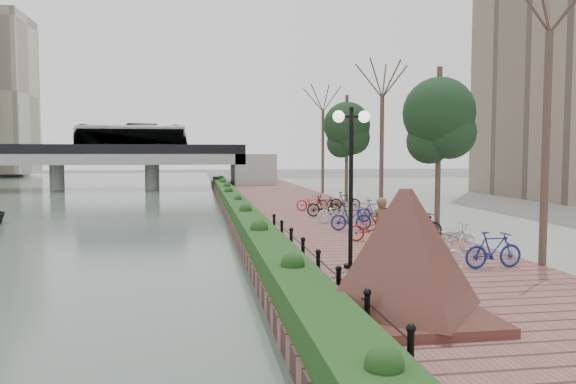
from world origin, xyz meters
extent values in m
plane|color=#59595B|center=(0.00, 0.00, 0.00)|extent=(220.00, 220.00, 0.00)
cube|color=brown|center=(4.00, 17.50, 0.25)|extent=(8.00, 75.00, 0.50)
cube|color=gray|center=(20.00, 17.50, 0.25)|extent=(24.00, 75.00, 0.50)
cube|color=#163D16|center=(0.60, 20.00, 0.80)|extent=(1.10, 56.00, 0.60)
cylinder|color=black|center=(1.40, -5.00, 0.85)|extent=(0.10, 0.10, 0.70)
cylinder|color=black|center=(1.40, -3.00, 0.85)|extent=(0.10, 0.10, 0.70)
cylinder|color=black|center=(1.40, -1.00, 0.85)|extent=(0.10, 0.10, 0.70)
cylinder|color=black|center=(1.40, 1.00, 0.85)|extent=(0.10, 0.10, 0.70)
cylinder|color=black|center=(1.40, 3.00, 0.85)|extent=(0.10, 0.10, 0.70)
cylinder|color=black|center=(1.40, 5.00, 0.85)|extent=(0.10, 0.10, 0.70)
cylinder|color=black|center=(1.40, 7.00, 0.85)|extent=(0.10, 0.10, 0.70)
cylinder|color=black|center=(1.40, 9.00, 0.85)|extent=(0.10, 0.10, 0.70)
cube|color=#4D2321|center=(2.37, -2.20, 0.59)|extent=(2.97, 2.97, 0.17)
pyramid|color=#4D2321|center=(2.37, -2.20, 1.81)|extent=(3.64, 3.64, 2.27)
cylinder|color=black|center=(2.60, 2.43, 2.66)|extent=(0.12, 0.12, 4.32)
cylinder|color=black|center=(2.60, 2.43, 4.57)|extent=(0.70, 0.06, 0.06)
sphere|color=white|center=(2.25, 2.43, 4.57)|extent=(0.32, 0.32, 0.32)
sphere|color=white|center=(2.95, 2.43, 4.57)|extent=(0.32, 0.32, 0.32)
imported|color=brown|center=(4.00, 4.12, 1.38)|extent=(0.71, 0.53, 1.76)
imported|color=silver|center=(4.60, 1.69, 0.95)|extent=(0.60, 1.71, 0.90)
imported|color=black|center=(4.60, 4.29, 1.00)|extent=(0.47, 1.66, 1.00)
imported|color=#A01817|center=(4.60, 6.89, 0.95)|extent=(0.60, 1.71, 0.90)
imported|color=navy|center=(4.60, 9.49, 1.00)|extent=(0.47, 1.66, 1.00)
imported|color=silver|center=(4.60, 12.09, 0.95)|extent=(0.60, 1.71, 0.90)
imported|color=black|center=(4.60, 14.69, 1.00)|extent=(0.47, 1.66, 1.00)
imported|color=#A01817|center=(4.60, 17.29, 0.95)|extent=(0.60, 1.72, 0.90)
imported|color=navy|center=(6.40, 1.69, 1.00)|extent=(0.47, 1.66, 1.00)
imported|color=silver|center=(6.40, 4.29, 0.95)|extent=(0.60, 1.71, 0.90)
imported|color=black|center=(6.40, 6.89, 1.00)|extent=(0.47, 1.66, 1.00)
imported|color=#A01817|center=(6.40, 9.49, 0.95)|extent=(0.60, 1.71, 0.90)
imported|color=navy|center=(6.40, 12.09, 1.00)|extent=(0.47, 1.66, 1.00)
imported|color=silver|center=(6.40, 14.69, 0.95)|extent=(0.60, 1.71, 0.90)
imported|color=black|center=(6.40, 17.29, 1.00)|extent=(0.47, 1.66, 1.00)
cube|color=gray|center=(-15.00, 45.00, 3.00)|extent=(36.00, 8.00, 1.00)
cube|color=black|center=(-15.00, 41.10, 3.95)|extent=(36.00, 0.15, 0.90)
cube|color=black|center=(-15.00, 48.90, 3.95)|extent=(36.00, 0.15, 0.90)
cylinder|color=gray|center=(-15.00, 45.00, 1.25)|extent=(1.40, 1.40, 2.50)
cylinder|color=gray|center=(-6.00, 45.00, 1.25)|extent=(1.40, 1.40, 2.50)
imported|color=silver|center=(-7.85, 45.00, 5.00)|extent=(2.52, 10.77, 3.00)
camera|label=1|loc=(-1.44, -12.14, 3.61)|focal=35.00mm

